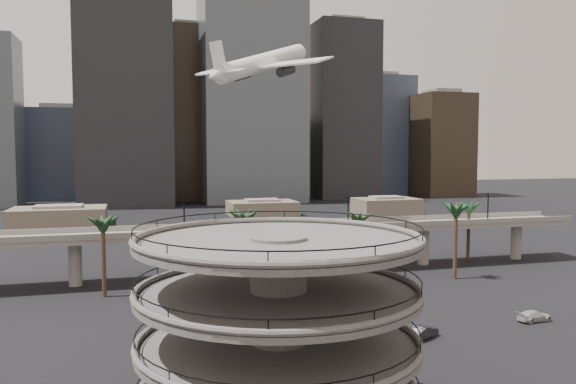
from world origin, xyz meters
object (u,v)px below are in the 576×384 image
object	(u,v)px
car_c	(534,316)
parking_ramp	(278,318)
airborne_jet	(263,63)
car_a	(284,332)
car_b	(423,332)
overpass	(264,235)

from	to	relation	value
car_c	parking_ramp	bearing A→B (deg)	111.33
airborne_jet	car_a	size ratio (longest dim) A/B	6.32
parking_ramp	airborne_jet	size ratio (longest dim) A/B	0.76
car_b	car_a	bearing A→B (deg)	45.86
car_a	car_b	distance (m)	17.03
parking_ramp	car_c	size ratio (longest dim) A/B	4.48
parking_ramp	airborne_jet	xyz separation A→B (m)	(16.42, 74.27, 31.33)
car_a	airborne_jet	bearing A→B (deg)	12.68
parking_ramp	overpass	distance (m)	60.46
overpass	airborne_jet	xyz separation A→B (m)	(3.42, 15.28, 33.82)
car_b	car_c	world-z (taller)	car_b
parking_ramp	overpass	size ratio (longest dim) A/B	0.17
parking_ramp	car_c	distance (m)	46.97
parking_ramp	car_c	world-z (taller)	parking_ramp
car_c	airborne_jet	bearing A→B (deg)	19.35
overpass	car_b	distance (m)	42.11
car_b	car_c	bearing A→B (deg)	-111.76
car_b	airborne_jet	bearing A→B (deg)	-21.34
car_a	parking_ramp	bearing A→B (deg)	-173.07
parking_ramp	overpass	xyz separation A→B (m)	(13.00, 59.00, -2.50)
car_a	car_b	size ratio (longest dim) A/B	0.98
parking_ramp	airborne_jet	bearing A→B (deg)	77.53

